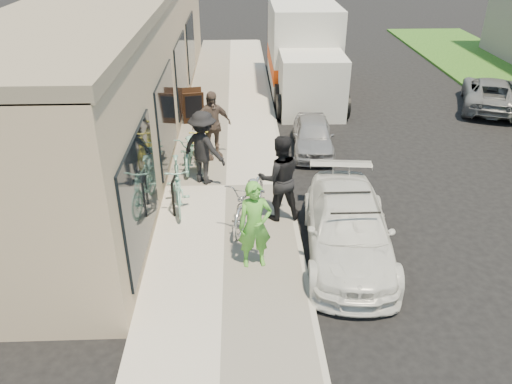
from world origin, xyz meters
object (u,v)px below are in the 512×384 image
object	(u,v)px
bike_rack	(175,190)
moving_truck	(304,54)
sedan_white	(348,228)
cruiser_bike_b	(189,149)
bystander_a	(203,148)
man_standing	(279,178)
sandwich_board	(193,106)
sedan_silver	(313,135)
cruiser_bike_c	(199,143)
cruiser_bike_a	(178,184)
woman_rider	(255,225)
bystander_b	(212,125)
far_car_gray	(491,93)
tandem_bike	(250,198)

from	to	relation	value
bike_rack	moving_truck	bearing A→B (deg)	66.71
sedan_white	cruiser_bike_b	world-z (taller)	sedan_white
bystander_a	man_standing	bearing A→B (deg)	170.48
bike_rack	sandwich_board	size ratio (longest dim) A/B	0.78
sedan_white	sedan_silver	bearing A→B (deg)	95.21
moving_truck	bike_rack	bearing A→B (deg)	-112.67
cruiser_bike_b	bystander_a	size ratio (longest dim) A/B	1.00
man_standing	cruiser_bike_c	bearing A→B (deg)	-65.03
cruiser_bike_a	moving_truck	bearing A→B (deg)	59.02
sedan_white	bike_rack	bearing A→B (deg)	161.43
bike_rack	man_standing	size ratio (longest dim) A/B	0.43
cruiser_bike_b	woman_rider	bearing A→B (deg)	-70.63
sandwich_board	bystander_a	size ratio (longest dim) A/B	0.58
cruiser_bike_b	cruiser_bike_c	xyz separation A→B (m)	(0.23, 0.33, 0.04)
bike_rack	cruiser_bike_c	world-z (taller)	cruiser_bike_c
sedan_white	woman_rider	bearing A→B (deg)	-159.88
bystander_b	cruiser_bike_c	bearing A→B (deg)	-171.92
far_car_gray	cruiser_bike_a	world-z (taller)	cruiser_bike_a
moving_truck	cruiser_bike_a	size ratio (longest dim) A/B	3.53
bystander_b	bystander_a	bearing A→B (deg)	-119.13
bike_rack	woman_rider	bearing A→B (deg)	-50.57
sedan_white	sedan_silver	distance (m)	5.15
sedan_silver	moving_truck	xyz separation A→B (m)	(0.39, 5.77, 0.95)
bystander_a	sedan_white	bearing A→B (deg)	171.27
man_standing	cruiser_bike_a	size ratio (longest dim) A/B	1.04
woman_rider	far_car_gray	bearing A→B (deg)	38.24
sedan_white	far_car_gray	world-z (taller)	sedan_white
cruiser_bike_b	cruiser_bike_c	bearing A→B (deg)	54.48
sandwich_board	far_car_gray	size ratio (longest dim) A/B	0.27
moving_truck	woman_rider	xyz separation A→B (m)	(-2.29, -11.41, -0.41)
sandwich_board	bystander_a	xyz separation A→B (m)	(0.58, -4.20, 0.38)
sedan_silver	man_standing	world-z (taller)	man_standing
sandwich_board	bike_rack	bearing A→B (deg)	-100.73
woman_rider	cruiser_bike_c	size ratio (longest dim) A/B	0.99
bike_rack	sedan_silver	bearing A→B (deg)	44.43
sedan_silver	bystander_a	xyz separation A→B (m)	(-3.03, -2.17, 0.60)
sedan_white	cruiser_bike_c	size ratio (longest dim) A/B	2.39
man_standing	cruiser_bike_c	xyz separation A→B (m)	(-1.94, 3.02, -0.44)
sandwich_board	man_standing	bearing A→B (deg)	-79.51
far_car_gray	cruiser_bike_a	bearing A→B (deg)	54.99
bike_rack	moving_truck	size ratio (longest dim) A/B	0.13
sedan_silver	man_standing	xyz separation A→B (m)	(-1.30, -3.92, 0.64)
cruiser_bike_b	bike_rack	bearing A→B (deg)	-93.85
moving_truck	cruiser_bike_b	distance (m)	8.04
sandwich_board	cruiser_bike_c	world-z (taller)	sandwich_board
tandem_bike	man_standing	bearing A→B (deg)	28.92
sedan_white	cruiser_bike_a	size ratio (longest dim) A/B	2.26
moving_truck	cruiser_bike_b	size ratio (longest dim) A/B	3.55
bike_rack	moving_truck	distance (m)	10.17
sandwich_board	cruiser_bike_a	world-z (taller)	cruiser_bike_a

